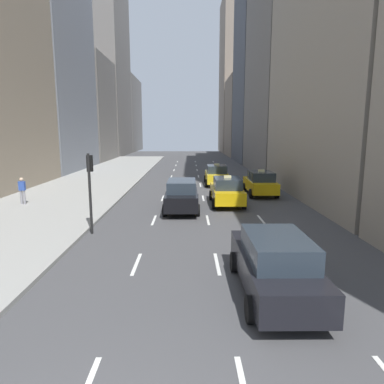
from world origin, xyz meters
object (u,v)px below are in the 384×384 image
(sedan_silver_behind, at_px, (182,195))
(taxi_second, at_px, (216,175))
(pedestrian_far_walking, at_px, (22,189))
(traffic_light_pole, at_px, (90,180))
(taxi_lead, at_px, (227,191))
(taxi_third, at_px, (260,183))
(sedan_black_near, at_px, (275,264))

(sedan_silver_behind, bearing_deg, taxi_second, 74.07)
(pedestrian_far_walking, bearing_deg, traffic_light_pole, -44.20)
(taxi_second, height_order, pedestrian_far_walking, taxi_second)
(taxi_lead, bearing_deg, taxi_third, 50.47)
(sedan_black_near, bearing_deg, taxi_second, 90.00)
(taxi_second, relative_size, sedan_black_near, 0.90)
(taxi_lead, bearing_deg, taxi_second, 90.00)
(taxi_lead, bearing_deg, sedan_silver_behind, -151.35)
(traffic_light_pole, bearing_deg, sedan_silver_behind, 49.19)
(taxi_second, xyz_separation_m, sedan_black_near, (0.00, -20.39, 0.02))
(taxi_lead, relative_size, sedan_black_near, 0.90)
(sedan_black_near, xyz_separation_m, sedan_silver_behind, (-2.80, 10.58, 0.02))
(pedestrian_far_walking, distance_m, traffic_light_pole, 8.20)
(taxi_third, bearing_deg, pedestrian_far_walking, -165.88)
(taxi_third, height_order, sedan_black_near, taxi_third)
(sedan_silver_behind, bearing_deg, taxi_lead, 28.65)
(taxi_lead, distance_m, pedestrian_far_walking, 12.56)
(taxi_second, relative_size, traffic_light_pole, 1.22)
(sedan_black_near, bearing_deg, taxi_lead, 90.00)
(pedestrian_far_walking, bearing_deg, taxi_third, 14.12)
(taxi_second, xyz_separation_m, sedan_silver_behind, (-2.80, -9.81, 0.03))
(taxi_third, height_order, sedan_silver_behind, taxi_third)
(sedan_black_near, distance_m, pedestrian_far_walking, 17.12)
(sedan_silver_behind, relative_size, traffic_light_pole, 1.37)
(sedan_black_near, distance_m, traffic_light_pole, 9.16)
(traffic_light_pole, bearing_deg, taxi_second, 64.86)
(taxi_second, bearing_deg, sedan_black_near, -90.00)
(taxi_lead, relative_size, taxi_third, 1.00)
(taxi_lead, xyz_separation_m, pedestrian_far_walking, (-12.55, -0.47, 0.19))
(taxi_second, relative_size, sedan_silver_behind, 0.89)
(taxi_lead, xyz_separation_m, sedan_black_near, (0.00, -12.11, 0.02))
(sedan_black_near, bearing_deg, sedan_silver_behind, 104.82)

